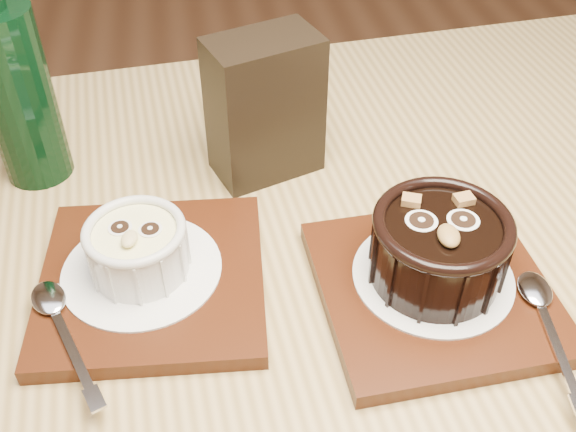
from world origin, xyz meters
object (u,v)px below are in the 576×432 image
(tray_left, at_px, (153,280))
(ramekin_white, at_px, (137,247))
(ramekin_dark, at_px, (439,245))
(condiment_stand, at_px, (265,107))
(table, at_px, (324,350))
(green_bottle, at_px, (17,90))
(tray_right, at_px, (433,289))

(tray_left, distance_m, ramekin_white, 0.04)
(ramekin_dark, bearing_deg, tray_left, 177.55)
(ramekin_white, xyz_separation_m, condiment_stand, (0.12, 0.14, 0.03))
(table, bearing_deg, green_bottle, 142.18)
(condiment_stand, distance_m, green_bottle, 0.23)
(ramekin_dark, height_order, green_bottle, green_bottle)
(green_bottle, bearing_deg, tray_left, -58.03)
(ramekin_dark, bearing_deg, tray_right, -91.22)
(ramekin_white, bearing_deg, tray_right, 1.29)
(condiment_stand, height_order, green_bottle, green_bottle)
(table, distance_m, tray_left, 0.17)
(ramekin_white, xyz_separation_m, tray_right, (0.23, -0.05, -0.03))
(table, distance_m, green_bottle, 0.37)
(tray_left, bearing_deg, ramekin_white, 146.75)
(table, relative_size, ramekin_white, 15.56)
(table, distance_m, condiment_stand, 0.23)
(ramekin_dark, distance_m, green_bottle, 0.40)
(table, relative_size, ramekin_dark, 11.67)
(table, bearing_deg, ramekin_dark, -12.80)
(ramekin_white, distance_m, tray_right, 0.24)
(ramekin_dark, bearing_deg, ramekin_white, 176.67)
(condiment_stand, bearing_deg, tray_right, -60.17)
(tray_right, height_order, condiment_stand, condiment_stand)
(tray_left, distance_m, condiment_stand, 0.19)
(tray_left, bearing_deg, ramekin_dark, -9.96)
(ramekin_white, distance_m, green_bottle, 0.20)
(tray_right, height_order, ramekin_dark, ramekin_dark)
(condiment_stand, relative_size, green_bottle, 0.58)
(table, xyz_separation_m, tray_right, (0.08, -0.03, 0.10))
(tray_right, height_order, green_bottle, green_bottle)
(tray_right, distance_m, condiment_stand, 0.23)
(tray_left, distance_m, tray_right, 0.23)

